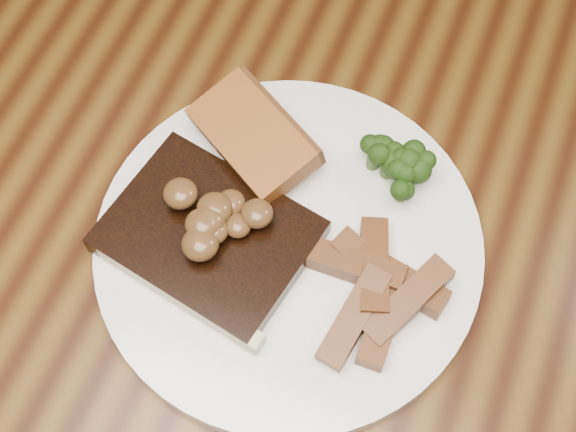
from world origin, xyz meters
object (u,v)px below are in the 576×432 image
(plate, at_px, (288,246))
(garlic_bread, at_px, (253,150))
(dining_table, at_px, (281,264))
(potato_wedges, at_px, (382,285))
(steak, at_px, (209,237))

(plate, bearing_deg, garlic_bread, 131.69)
(dining_table, xyz_separation_m, garlic_bread, (-0.04, 0.04, 0.12))
(potato_wedges, bearing_deg, steak, -175.35)
(steak, bearing_deg, plate, 32.76)
(steak, bearing_deg, dining_table, 57.95)
(plate, xyz_separation_m, garlic_bread, (-0.06, 0.06, 0.02))
(steak, bearing_deg, potato_wedges, 15.83)
(garlic_bread, bearing_deg, potato_wedges, 1.89)
(dining_table, relative_size, garlic_bread, 15.43)
(dining_table, height_order, plate, plate)
(plate, distance_m, potato_wedges, 0.08)
(steak, xyz_separation_m, garlic_bread, (0.00, 0.09, 0.00))
(steak, distance_m, garlic_bread, 0.09)
(potato_wedges, bearing_deg, plate, 171.74)
(plate, bearing_deg, dining_table, 125.66)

